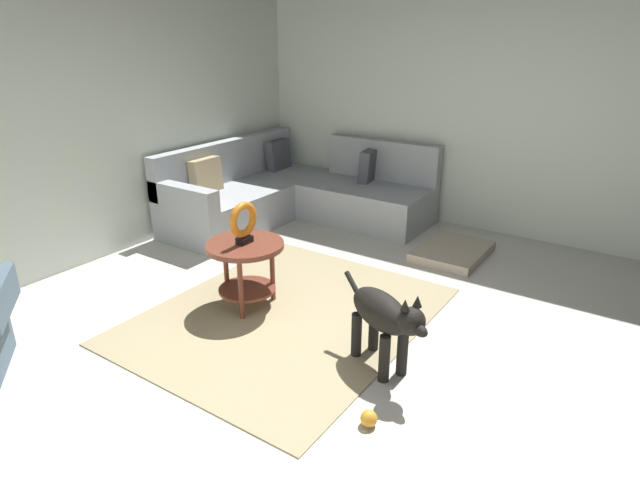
% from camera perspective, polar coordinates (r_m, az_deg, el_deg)
% --- Properties ---
extents(ground_plane, '(6.00, 6.00, 0.10)m').
position_cam_1_polar(ground_plane, '(3.74, 3.85, -12.62)').
color(ground_plane, beige).
extents(wall_back, '(6.00, 0.12, 2.70)m').
position_cam_1_polar(wall_back, '(5.27, -25.15, 11.92)').
color(wall_back, silver).
rests_on(wall_back, ground_plane).
extents(wall_right, '(0.12, 6.00, 2.70)m').
position_cam_1_polar(wall_right, '(5.88, 19.31, 13.52)').
color(wall_right, silver).
rests_on(wall_right, ground_plane).
extents(area_rug, '(2.30, 1.90, 0.01)m').
position_cam_1_polar(area_rug, '(4.15, -3.50, -7.99)').
color(area_rug, tan).
rests_on(area_rug, ground_plane).
extents(sectional_couch, '(2.20, 2.25, 0.88)m').
position_cam_1_polar(sectional_couch, '(6.14, -2.89, 4.84)').
color(sectional_couch, '#9EA3A8').
rests_on(sectional_couch, ground_plane).
extents(side_table, '(0.60, 0.60, 0.54)m').
position_cam_1_polar(side_table, '(4.14, -7.98, -1.89)').
color(side_table, brown).
rests_on(side_table, ground_plane).
extents(torus_sculpture, '(0.28, 0.08, 0.33)m').
position_cam_1_polar(torus_sculpture, '(4.04, -8.19, 1.95)').
color(torus_sculpture, black).
rests_on(torus_sculpture, side_table).
extents(dog_bed_mat, '(0.80, 0.60, 0.09)m').
position_cam_1_polar(dog_bed_mat, '(5.34, 13.96, -1.21)').
color(dog_bed_mat, '#B2A38E').
rests_on(dog_bed_mat, ground_plane).
extents(dog, '(0.44, 0.78, 0.63)m').
position_cam_1_polar(dog, '(3.39, 6.88, -8.17)').
color(dog, black).
rests_on(dog, ground_plane).
extents(dog_toy_ball, '(0.10, 0.10, 0.10)m').
position_cam_1_polar(dog_toy_ball, '(3.12, 5.25, -18.48)').
color(dog_toy_ball, orange).
rests_on(dog_toy_ball, ground_plane).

